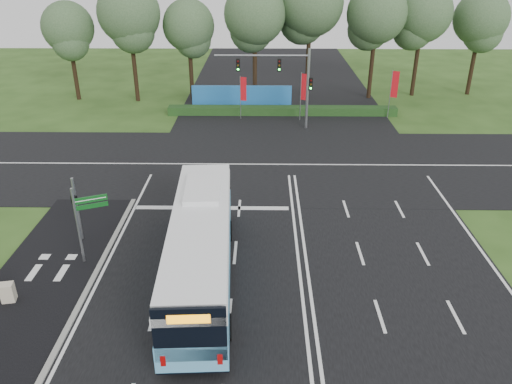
% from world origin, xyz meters
% --- Properties ---
extents(ground, '(120.00, 120.00, 0.00)m').
position_xyz_m(ground, '(0.00, 0.00, 0.00)').
color(ground, '#2A4818').
rests_on(ground, ground).
extents(road_main, '(20.00, 120.00, 0.04)m').
position_xyz_m(road_main, '(0.00, 0.00, 0.02)').
color(road_main, black).
rests_on(road_main, ground).
extents(road_cross, '(120.00, 14.00, 0.05)m').
position_xyz_m(road_cross, '(0.00, 12.00, 0.03)').
color(road_cross, black).
rests_on(road_cross, ground).
extents(bike_path, '(5.00, 18.00, 0.06)m').
position_xyz_m(bike_path, '(-12.50, -3.00, 0.03)').
color(bike_path, black).
rests_on(bike_path, ground).
extents(kerb_strip, '(0.25, 18.00, 0.12)m').
position_xyz_m(kerb_strip, '(-10.10, -3.00, 0.06)').
color(kerb_strip, gray).
rests_on(kerb_strip, ground).
extents(city_bus, '(3.40, 13.06, 3.71)m').
position_xyz_m(city_bus, '(-4.76, -2.39, 1.87)').
color(city_bus, '#5FAFDD').
rests_on(city_bus, ground).
extents(pedestrian_signal, '(0.35, 0.43, 3.73)m').
position_xyz_m(pedestrian_signal, '(-11.84, 1.22, 2.04)').
color(pedestrian_signal, gray).
rests_on(pedestrian_signal, ground).
extents(street_sign, '(1.53, 0.70, 4.21)m').
position_xyz_m(street_sign, '(-10.69, -0.81, 2.64)').
color(street_sign, gray).
rests_on(street_sign, ground).
extents(utility_cabinet, '(0.66, 0.58, 0.96)m').
position_xyz_m(utility_cabinet, '(-13.38, -4.17, 0.48)').
color(utility_cabinet, beige).
rests_on(utility_cabinet, ground).
extents(banner_flag_left, '(0.59, 0.19, 4.09)m').
position_xyz_m(banner_flag_left, '(-3.73, 23.01, 2.68)').
color(banner_flag_left, gray).
rests_on(banner_flag_left, ground).
extents(banner_flag_mid, '(0.62, 0.31, 4.49)m').
position_xyz_m(banner_flag_mid, '(1.81, 22.67, 2.93)').
color(banner_flag_mid, gray).
rests_on(banner_flag_mid, ground).
extents(banner_flag_right, '(0.64, 0.28, 4.54)m').
position_xyz_m(banner_flag_right, '(10.22, 23.55, 2.96)').
color(banner_flag_right, gray).
rests_on(banner_flag_right, ground).
extents(traffic_light_gantry, '(8.41, 0.28, 7.00)m').
position_xyz_m(traffic_light_gantry, '(0.21, 20.50, 4.66)').
color(traffic_light_gantry, gray).
rests_on(traffic_light_gantry, ground).
extents(hedge, '(22.00, 1.20, 0.80)m').
position_xyz_m(hedge, '(0.00, 24.50, 0.40)').
color(hedge, '#173613').
rests_on(hedge, ground).
extents(blue_hoarding, '(10.00, 0.30, 2.20)m').
position_xyz_m(blue_hoarding, '(-4.00, 27.00, 1.10)').
color(blue_hoarding, '#2067B1').
rests_on(blue_hoarding, ground).
extents(eucalyptus_row, '(47.69, 9.02, 12.95)m').
position_xyz_m(eucalyptus_row, '(0.75, 30.61, 8.53)').
color(eucalyptus_row, black).
rests_on(eucalyptus_row, ground).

